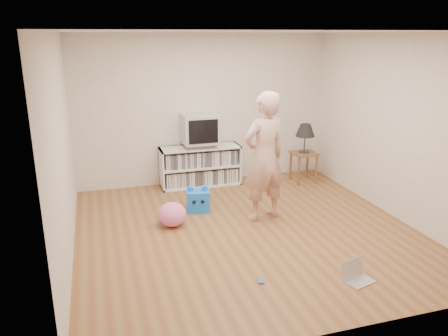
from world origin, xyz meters
TOP-DOWN VIEW (x-y plane):
  - ground at (0.00, 0.00)m, footprint 4.50×4.50m
  - walls at (0.00, 0.00)m, footprint 4.52×4.52m
  - ceiling at (0.00, 0.00)m, footprint 4.50×4.50m
  - media_unit at (-0.14, 2.04)m, footprint 1.40×0.45m
  - dvd_deck at (-0.14, 2.02)m, footprint 0.45×0.35m
  - crt_tv at (-0.14, 2.02)m, footprint 0.60×0.53m
  - side_table at (1.68, 1.65)m, footprint 0.42×0.42m
  - table_lamp at (1.68, 1.65)m, footprint 0.34×0.34m
  - person at (0.37, 0.33)m, footprint 0.76×0.59m
  - laptop at (0.73, -1.53)m, footprint 0.36×0.32m
  - playing_cards at (-0.28, -1.28)m, footprint 0.09×0.11m
  - plush_blue at (-0.47, 0.87)m, footprint 0.38×0.33m
  - plush_pink at (-0.93, 0.45)m, footprint 0.46×0.46m

SIDE VIEW (x-z plane):
  - ground at x=0.00m, z-range 0.00..0.00m
  - playing_cards at x=-0.28m, z-range 0.00..0.02m
  - laptop at x=0.73m, z-range -0.05..0.16m
  - plush_blue at x=-0.47m, z-range -0.03..0.36m
  - plush_pink at x=-0.93m, z-range 0.00..0.34m
  - media_unit at x=-0.14m, z-range 0.00..0.70m
  - side_table at x=1.68m, z-range 0.14..0.69m
  - dvd_deck at x=-0.14m, z-range 0.70..0.77m
  - person at x=0.37m, z-range 0.00..1.85m
  - table_lamp at x=1.68m, z-range 0.68..1.20m
  - crt_tv at x=-0.14m, z-range 0.77..1.27m
  - walls at x=0.00m, z-range 0.00..2.60m
  - ceiling at x=0.00m, z-range 2.60..2.60m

